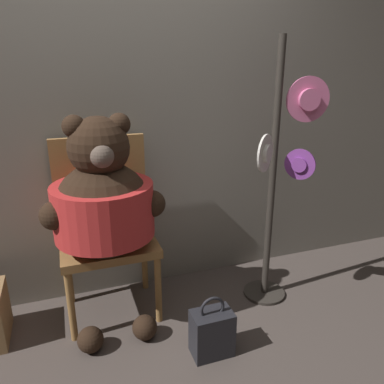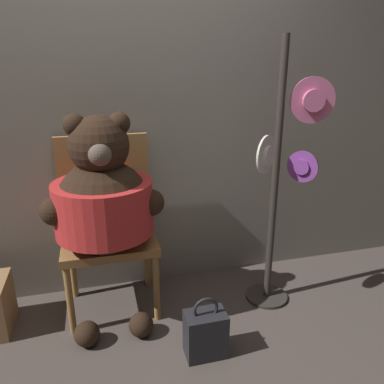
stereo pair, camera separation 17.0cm
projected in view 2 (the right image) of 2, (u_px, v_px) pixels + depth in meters
ground_plane at (130, 345)px, 2.12m from camera, size 14.00×14.00×0.00m
wall_back at (109, 126)px, 2.39m from camera, size 8.00×0.10×2.27m
chair at (108, 219)px, 2.35m from camera, size 0.56×0.44×1.10m
teddy_bear at (104, 202)px, 2.13m from camera, size 0.68×0.60×1.27m
hat_display_rack at (282, 183)px, 2.26m from camera, size 0.52×0.34×1.67m
handbag_on_ground at (205, 333)px, 2.01m from camera, size 0.22×0.15×0.36m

